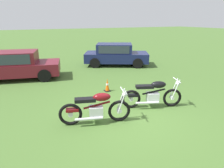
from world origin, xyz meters
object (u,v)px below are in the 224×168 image
motorcycle_black (153,94)px  motorcycle_maroon (96,108)px  car_burgundy (15,64)px  traffic_cone (107,85)px  car_navy (115,53)px

motorcycle_black → motorcycle_maroon: bearing=-154.2°
motorcycle_black → car_burgundy: size_ratio=0.45×
motorcycle_black → traffic_cone: 2.30m
motorcycle_maroon → motorcycle_black: same height
motorcycle_maroon → car_navy: 7.79m
motorcycle_maroon → motorcycle_black: bearing=21.3°
motorcycle_maroon → motorcycle_black: 2.19m
car_burgundy → traffic_cone: car_burgundy is taller
motorcycle_black → traffic_cone: motorcycle_black is taller
car_burgundy → traffic_cone: bearing=-32.9°
motorcycle_black → car_burgundy: bearing=146.9°
car_navy → traffic_cone: 5.07m
motorcycle_black → car_navy: bearing=95.4°
car_navy → motorcycle_black: bearing=-77.9°
car_burgundy → car_navy: bearing=19.9°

